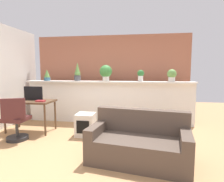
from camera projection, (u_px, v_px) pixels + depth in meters
name	position (u px, v px, depth m)	size (l,w,h in m)	color
ground_plane	(87.00, 154.00, 3.26)	(12.00, 12.00, 0.00)	tan
divider_wall	(108.00, 103.00, 5.16)	(4.58, 0.16, 1.13)	white
plant_shelf	(107.00, 82.00, 5.06)	(4.58, 0.34, 0.04)	white
brick_wall_behind	(111.00, 77.00, 5.68)	(4.58, 0.10, 2.50)	#AD664C
potted_plant_0	(47.00, 75.00, 5.27)	(0.18, 0.18, 0.32)	#386B84
potted_plant_1	(77.00, 73.00, 5.18)	(0.18, 0.18, 0.51)	#4C4C51
potted_plant_2	(106.00, 72.00, 5.00)	(0.34, 0.34, 0.43)	silver
potted_plant_3	(141.00, 75.00, 4.94)	(0.18, 0.18, 0.30)	silver
potted_plant_4	(172.00, 75.00, 4.75)	(0.23, 0.23, 0.32)	silver
desk	(30.00, 104.00, 4.43)	(1.10, 0.60, 0.75)	brown
tv_monitor	(33.00, 93.00, 4.47)	(0.46, 0.04, 0.33)	black
office_chair	(16.00, 122.00, 3.84)	(0.51, 0.51, 0.91)	#262628
side_cube_shelf	(85.00, 125.00, 4.17)	(0.40, 0.41, 0.50)	silver
book_on_desk	(40.00, 101.00, 4.22)	(0.20, 0.11, 0.04)	#B22D33
couch	(139.00, 144.00, 2.99)	(1.66, 0.99, 0.80)	brown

